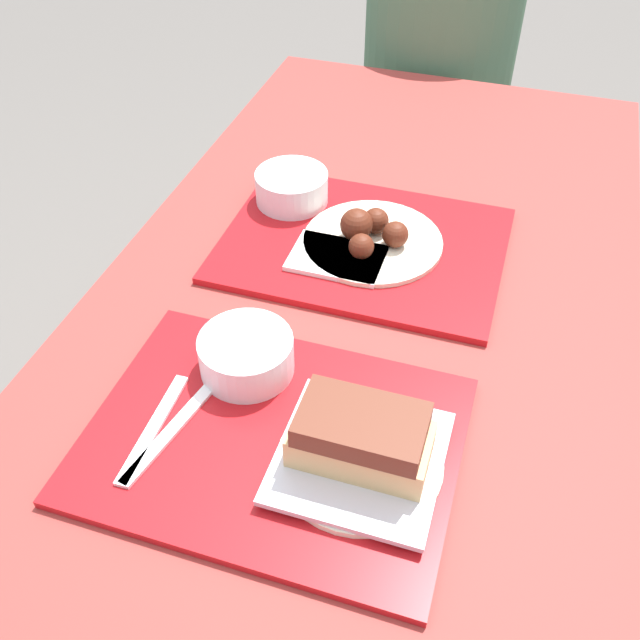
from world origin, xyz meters
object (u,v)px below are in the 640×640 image
Objects in this scene: bowl_coleslaw_near at (246,353)px; tray_near at (273,439)px; tray_far at (363,245)px; person_seated_across at (439,54)px; brisket_sandwich_plate at (361,446)px; bowl_coleslaw_far at (292,186)px; wings_plate_far at (371,236)px.

tray_near is at bearing -53.22° from bowl_coleslaw_near.
tray_far is at bearing 89.72° from tray_near.
bowl_coleslaw_near is 0.18× the size of person_seated_across.
person_seated_across is at bearing 88.49° from bowl_coleslaw_near.
brisket_sandwich_plate is at bearing -75.40° from tray_far.
tray_near is 2.29× the size of brisket_sandwich_plate.
bowl_coleslaw_far is 0.18× the size of person_seated_across.
tray_near is at bearing -73.28° from bowl_coleslaw_far.
wings_plate_far is at bearing -86.59° from person_seated_across.
brisket_sandwich_plate reaches higher than tray_near.
tray_near is at bearing -90.28° from tray_far.
tray_far is at bearing -87.41° from person_seated_across.
person_seated_across is at bearing 91.69° from tray_near.
brisket_sandwich_plate is 0.87× the size of wings_plate_far.
bowl_coleslaw_far is at bearing 153.75° from wings_plate_far.
brisket_sandwich_plate is 1.58× the size of bowl_coleslaw_far.
bowl_coleslaw_far is at bearing 117.48° from brisket_sandwich_plate.
tray_near is 1.00× the size of tray_far.
wings_plate_far is 0.32× the size of person_seated_across.
person_seated_across reaches higher than tray_far.
brisket_sandwich_plate is at bearing -3.27° from tray_near.
bowl_coleslaw_near is at bearing 150.91° from brisket_sandwich_plate.
brisket_sandwich_plate is (0.18, -0.10, 0.00)m from bowl_coleslaw_near.
person_seated_across is at bearing 82.52° from bowl_coleslaw_far.
wings_plate_far is (0.16, -0.08, -0.01)m from bowl_coleslaw_far.
wings_plate_far is 0.89m from person_seated_across.
bowl_coleslaw_far is 0.18m from wings_plate_far.
brisket_sandwich_plate is (0.11, -0.01, 0.04)m from tray_near.
wings_plate_far is (0.08, 0.31, -0.01)m from bowl_coleslaw_near.
bowl_coleslaw_near is 0.55× the size of wings_plate_far.
tray_far is 0.64× the size of person_seated_across.
tray_far is 0.32m from bowl_coleslaw_near.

